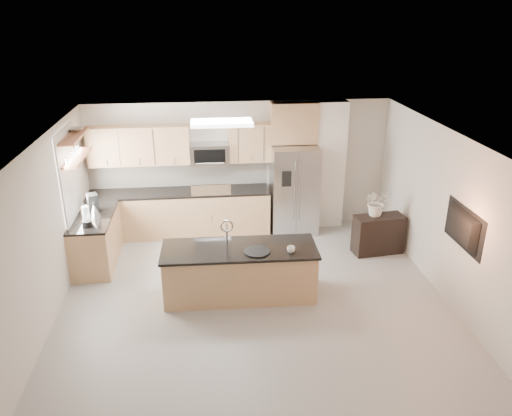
{
  "coord_description": "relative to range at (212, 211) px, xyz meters",
  "views": [
    {
      "loc": [
        -0.69,
        -6.39,
        4.35
      ],
      "look_at": [
        0.13,
        1.3,
        1.17
      ],
      "focal_mm": 35.0,
      "sensor_mm": 36.0,
      "label": 1
    }
  ],
  "objects": [
    {
      "name": "credenza",
      "position": [
        3.06,
        -1.2,
        -0.11
      ],
      "size": [
        0.96,
        0.49,
        0.73
      ],
      "primitive_type": "cube",
      "rotation": [
        0.0,
        0.0,
        0.12
      ],
      "color": "black",
      "rests_on": "floor"
    },
    {
      "name": "bowl",
      "position": [
        -2.25,
        -0.73,
        1.9
      ],
      "size": [
        0.36,
        0.36,
        0.08
      ],
      "primitive_type": "imported",
      "rotation": [
        0.0,
        0.0,
        0.13
      ],
      "color": "#A6A6A8",
      "rests_on": "shelf_upper"
    },
    {
      "name": "microwave",
      "position": [
        0.0,
        0.12,
        1.16
      ],
      "size": [
        0.76,
        0.4,
        0.4
      ],
      "color": "#A6A6A8",
      "rests_on": "upper_cabinets"
    },
    {
      "name": "ceiling_fixture",
      "position": [
        0.2,
        -1.32,
        2.09
      ],
      "size": [
        1.0,
        0.5,
        0.06
      ],
      "primitive_type": "cube",
      "color": "white",
      "rests_on": "ceiling"
    },
    {
      "name": "wall_back",
      "position": [
        0.6,
        0.33,
        0.83
      ],
      "size": [
        6.0,
        0.02,
        2.6
      ],
      "primitive_type": "cube",
      "color": "beige",
      "rests_on": "floor"
    },
    {
      "name": "shelf_lower",
      "position": [
        -2.25,
        -0.97,
        1.48
      ],
      "size": [
        0.3,
        1.2,
        0.04
      ],
      "primitive_type": "cube",
      "color": "#93573B",
      "rests_on": "wall_left"
    },
    {
      "name": "wall_left",
      "position": [
        -2.4,
        -2.92,
        0.83
      ],
      "size": [
        0.02,
        6.5,
        2.6
      ],
      "primitive_type": "cube",
      "color": "beige",
      "rests_on": "floor"
    },
    {
      "name": "left_counter",
      "position": [
        -2.07,
        -1.07,
        -0.01
      ],
      "size": [
        0.66,
        1.5,
        0.92
      ],
      "color": "tan",
      "rests_on": "floor"
    },
    {
      "name": "partition_column",
      "position": [
        2.42,
        0.18,
        0.83
      ],
      "size": [
        0.6,
        0.3,
        2.6
      ],
      "primitive_type": "cube",
      "color": "white",
      "rests_on": "floor"
    },
    {
      "name": "kettle",
      "position": [
        -2.02,
        -1.14,
        0.56
      ],
      "size": [
        0.21,
        0.21,
        0.26
      ],
      "color": "#A6A6A8",
      "rests_on": "left_counter"
    },
    {
      "name": "coffee_maker",
      "position": [
        -2.09,
        -0.88,
        0.6
      ],
      "size": [
        0.23,
        0.26,
        0.33
      ],
      "color": "black",
      "rests_on": "left_counter"
    },
    {
      "name": "back_counter",
      "position": [
        -0.63,
        0.01,
        -0.0
      ],
      "size": [
        3.55,
        0.66,
        1.44
      ],
      "color": "tan",
      "rests_on": "floor"
    },
    {
      "name": "refrigerator",
      "position": [
        1.66,
        -0.05,
        0.42
      ],
      "size": [
        0.92,
        0.78,
        1.78
      ],
      "color": "#A6A6A8",
      "rests_on": "floor"
    },
    {
      "name": "blender",
      "position": [
        -2.07,
        -1.54,
        0.61
      ],
      "size": [
        0.16,
        0.16,
        0.37
      ],
      "color": "black",
      "rests_on": "left_counter"
    },
    {
      "name": "island",
      "position": [
        0.38,
        -2.42,
        -0.05
      ],
      "size": [
        2.43,
        0.93,
        1.26
      ],
      "rotation": [
        0.0,
        0.0,
        -0.02
      ],
      "color": "tan",
      "rests_on": "floor"
    },
    {
      "name": "wall_front",
      "position": [
        0.6,
        -6.17,
        0.83
      ],
      "size": [
        6.0,
        0.02,
        2.6
      ],
      "primitive_type": "cube",
      "color": "beige",
      "rests_on": "floor"
    },
    {
      "name": "window",
      "position": [
        -2.38,
        -1.07,
        1.18
      ],
      "size": [
        0.04,
        1.15,
        1.65
      ],
      "color": "white",
      "rests_on": "wall_left"
    },
    {
      "name": "television",
      "position": [
        3.51,
        -3.12,
        0.88
      ],
      "size": [
        0.14,
        1.08,
        0.62
      ],
      "primitive_type": "imported",
      "rotation": [
        0.0,
        0.0,
        1.57
      ],
      "color": "black",
      "rests_on": "wall_right"
    },
    {
      "name": "ceiling",
      "position": [
        0.6,
        -2.92,
        2.13
      ],
      "size": [
        6.0,
        6.5,
        0.02
      ],
      "primitive_type": "cube",
      "color": "white",
      "rests_on": "wall_back"
    },
    {
      "name": "platter",
      "position": [
        0.64,
        -2.58,
        0.38
      ],
      "size": [
        0.44,
        0.44,
        0.02
      ],
      "primitive_type": "cylinder",
      "rotation": [
        0.0,
        0.0,
        0.1
      ],
      "color": "black",
      "rests_on": "island"
    },
    {
      "name": "cup",
      "position": [
        1.15,
        -2.64,
        0.41
      ],
      "size": [
        0.16,
        0.16,
        0.1
      ],
      "primitive_type": "imported",
      "rotation": [
        0.0,
        0.0,
        0.3
      ],
      "color": "white",
      "rests_on": "island"
    },
    {
      "name": "shelf_upper",
      "position": [
        -2.25,
        -0.97,
        1.85
      ],
      "size": [
        0.3,
        1.2,
        0.04
      ],
      "primitive_type": "cube",
      "color": "#93573B",
      "rests_on": "wall_left"
    },
    {
      "name": "floor",
      "position": [
        0.6,
        -2.92,
        -0.47
      ],
      "size": [
        6.5,
        6.5,
        0.0
      ],
      "primitive_type": "plane",
      "color": "gray",
      "rests_on": "ground"
    },
    {
      "name": "range",
      "position": [
        0.0,
        0.0,
        0.0
      ],
      "size": [
        0.76,
        0.64,
        1.14
      ],
      "color": "black",
      "rests_on": "floor"
    },
    {
      "name": "flower_vase",
      "position": [
        3.0,
        -1.14,
        0.64
      ],
      "size": [
        0.74,
        0.66,
        0.77
      ],
      "primitive_type": "imported",
      "rotation": [
        0.0,
        0.0,
        0.09
      ],
      "color": "silver",
      "rests_on": "credenza"
    },
    {
      "name": "wall_right",
      "position": [
        3.6,
        -2.92,
        0.83
      ],
      "size": [
        0.02,
        6.5,
        2.6
      ],
      "primitive_type": "cube",
      "color": "beige",
      "rests_on": "floor"
    },
    {
      "name": "upper_cabinets",
      "position": [
        -0.7,
        0.16,
        1.35
      ],
      "size": [
        3.5,
        0.33,
        0.75
      ],
      "color": "#A67C59",
      "rests_on": "wall_back"
    }
  ]
}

